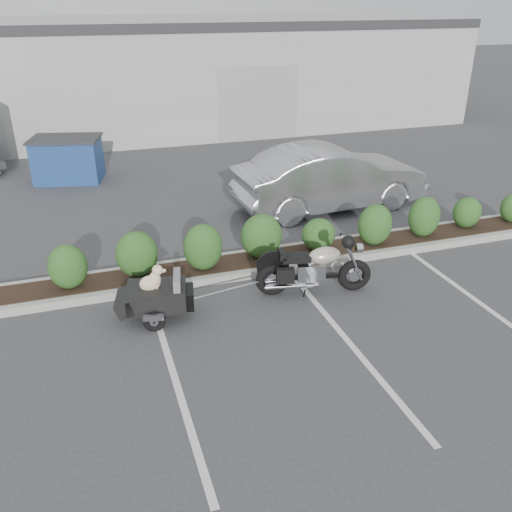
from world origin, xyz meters
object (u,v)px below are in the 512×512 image
object	(u,v)px
motorcycle	(314,269)
pet_trailer	(156,296)
sedan	(330,178)
dumpster	(68,159)

from	to	relation	value
motorcycle	pet_trailer	distance (m)	2.78
motorcycle	sedan	bearing A→B (deg)	72.72
pet_trailer	sedan	world-z (taller)	sedan
motorcycle	dumpster	xyz separation A→B (m)	(-3.98, 8.22, 0.15)
sedan	dumpster	xyz separation A→B (m)	(-6.10, 4.39, -0.15)
motorcycle	pet_trailer	xyz separation A→B (m)	(-2.78, 0.02, -0.06)
motorcycle	sedan	size ratio (longest dim) A/B	0.44
pet_trailer	dumpster	world-z (taller)	dumpster
dumpster	sedan	bearing A→B (deg)	-21.66
pet_trailer	dumpster	distance (m)	8.29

